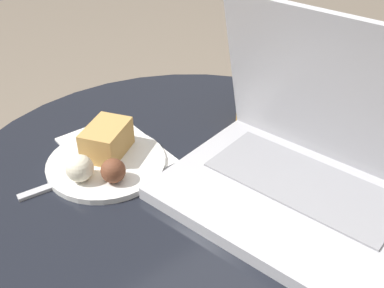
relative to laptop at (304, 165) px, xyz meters
The scene contains 6 objects.
table 0.25m from the laptop, 141.09° to the right, with size 0.70×0.70×0.57m.
napkin 0.29m from the laptop, 150.67° to the right, with size 0.18×0.13×0.00m.
laptop is the anchor object (origin of this frame).
beer_glass 0.20m from the laptop, 151.61° to the left, with size 0.07×0.07×0.18m.
snack_plate 0.29m from the laptop, 142.97° to the right, with size 0.18×0.18×0.06m.
fork 0.30m from the laptop, 138.70° to the right, with size 0.04×0.18×0.00m.
Camera 1 is at (0.39, -0.32, 0.98)m, focal length 42.00 mm.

